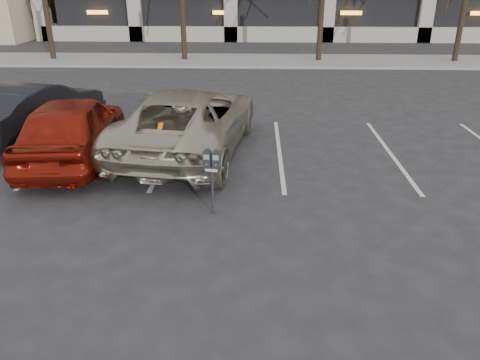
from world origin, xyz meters
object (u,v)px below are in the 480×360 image
Objects in this scene: parking_meter at (212,166)px; car_red at (73,128)px; car_dark at (34,110)px; suv_silver at (188,121)px.

car_red is (-3.57, 2.74, -0.16)m from parking_meter.
car_dark is at bearing 148.95° from parking_meter.
suv_silver is 2.75m from car_red.
suv_silver is at bearing -172.16° from car_red.
suv_silver is at bearing 114.09° from parking_meter.
parking_meter is 0.20× the size of suv_silver.
car_dark is (-1.71, 1.72, -0.03)m from car_red.
suv_silver reaches higher than car_red.
car_red is 2.42m from car_dark.
parking_meter is at bearing 136.63° from car_red.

